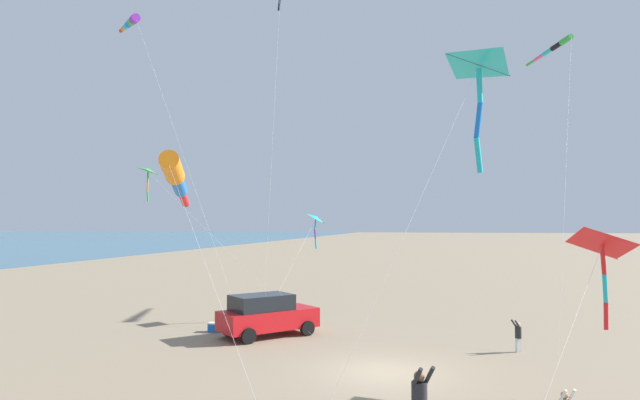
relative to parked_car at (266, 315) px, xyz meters
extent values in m
plane|color=gray|center=(-5.72, 4.62, -0.95)|extent=(600.00, 600.00, 0.00)
cube|color=red|center=(-0.07, -0.07, -0.20)|extent=(4.28, 4.41, 0.84)
cube|color=black|center=(0.17, 0.18, 0.56)|extent=(2.95, 3.00, 0.68)
cylinder|color=black|center=(-0.38, -1.77, -0.62)|extent=(0.61, 0.63, 0.66)
cylinder|color=black|center=(-1.74, -0.52, -0.62)|extent=(0.61, 0.63, 0.66)
cylinder|color=black|center=(1.61, 0.37, -0.62)|extent=(0.61, 0.63, 0.66)
cylinder|color=black|center=(0.25, 1.63, -0.62)|extent=(0.61, 0.63, 0.66)
cube|color=blue|center=(2.60, -0.44, -0.77)|extent=(0.60, 0.40, 0.36)
cube|color=white|center=(2.60, -0.44, -0.56)|extent=(0.62, 0.42, 0.06)
cylinder|color=#232328|center=(-7.05, 10.57, 0.15)|extent=(0.50, 0.50, 0.64)
sphere|color=brown|center=(-7.05, 10.57, 0.59)|extent=(0.24, 0.24, 0.24)
cylinder|color=#232328|center=(-7.27, 10.60, 0.64)|extent=(0.31, 0.38, 0.49)
cylinder|color=#232328|center=(-7.01, 10.79, 0.64)|extent=(0.31, 0.38, 0.49)
sphere|color=#A37551|center=(-10.26, 9.68, 0.12)|extent=(0.17, 0.17, 0.17)
cylinder|color=silver|center=(-10.41, 9.73, 0.15)|extent=(0.17, 0.28, 0.34)
cylinder|color=silver|center=(-10.20, 9.82, 0.15)|extent=(0.17, 0.28, 0.34)
cube|color=silver|center=(-10.47, 0.70, -0.69)|extent=(0.23, 0.20, 0.53)
cylinder|color=#232328|center=(-10.47, 0.70, -0.20)|extent=(0.33, 0.33, 0.44)
sphere|color=tan|center=(-10.47, 0.70, 0.10)|extent=(0.17, 0.17, 0.17)
cylinder|color=#232328|center=(-10.43, 0.85, 0.13)|extent=(0.26, 0.19, 0.33)
cylinder|color=#232328|center=(-10.32, 0.66, 0.13)|extent=(0.26, 0.19, 0.33)
pyramid|color=red|center=(-12.23, 5.67, 3.51)|extent=(1.92, 2.07, 0.86)
cylinder|color=black|center=(-12.18, 5.70, 3.43)|extent=(1.07, 0.80, 0.97)
cylinder|color=red|center=(-12.20, 5.73, 2.94)|extent=(0.21, 0.23, 0.82)
cylinder|color=#1EB7C6|center=(-12.23, 5.74, 2.13)|extent=(0.21, 0.21, 0.81)
cylinder|color=red|center=(-12.25, 5.69, 1.33)|extent=(0.15, 0.21, 0.82)
cylinder|color=white|center=(-10.52, 8.83, 1.21)|extent=(3.33, 6.25, 4.32)
pyramid|color=#1EB7C6|center=(-1.21, -4.62, 4.36)|extent=(0.88, 1.23, 0.47)
cylinder|color=black|center=(-1.18, -4.62, 4.30)|extent=(0.90, 0.16, 0.51)
cylinder|color=#1EB7C6|center=(-1.15, -4.62, 3.99)|extent=(0.15, 0.11, 0.52)
cylinder|color=purple|center=(-1.14, -4.63, 3.48)|extent=(0.12, 0.08, 0.52)
cylinder|color=#1EB7C6|center=(-1.18, -4.66, 2.97)|extent=(0.13, 0.16, 0.52)
cylinder|color=white|center=(-0.44, -1.95, 1.65)|extent=(1.48, 5.34, 5.21)
cylinder|color=black|center=(2.20, -9.08, 17.91)|extent=(0.24, 0.15, 0.91)
cylinder|color=white|center=(1.67, -6.24, 9.60)|extent=(0.80, 5.71, 21.11)
pyramid|color=#1EB7C6|center=(-8.68, 7.38, 8.62)|extent=(2.10, 2.54, 0.65)
cylinder|color=black|center=(-8.64, 7.39, 8.49)|extent=(1.78, 0.68, 0.58)
cylinder|color=#1EB7C6|center=(-8.66, 7.39, 7.90)|extent=(0.24, 0.22, 0.99)
cylinder|color=blue|center=(-8.62, 7.38, 6.92)|extent=(0.28, 0.17, 1.00)
cylinder|color=#1EB7C6|center=(-8.61, 7.35, 5.94)|extent=(0.31, 0.30, 1.00)
cylinder|color=white|center=(-6.70, 10.09, 3.73)|extent=(3.90, 5.41, 9.37)
cylinder|color=purple|center=(9.88, -5.15, 16.08)|extent=(0.83, 0.83, 0.56)
cylinder|color=green|center=(10.32, -5.58, 16.14)|extent=(0.79, 0.78, 0.50)
cylinder|color=blue|center=(10.77, -6.01, 16.19)|extent=(0.75, 0.74, 0.45)
cylinder|color=#1EB7C6|center=(11.22, -6.45, 16.25)|extent=(0.70, 0.70, 0.39)
cylinder|color=orange|center=(11.67, -6.88, 16.31)|extent=(0.66, 0.65, 0.34)
cylinder|color=red|center=(12.12, -7.31, 16.36)|extent=(0.62, 0.61, 0.28)
cylinder|color=white|center=(5.53, -2.96, 7.49)|extent=(8.25, 3.96, 16.88)
cylinder|color=green|center=(-15.22, -12.01, 15.29)|extent=(0.74, 1.00, 0.46)
cylinder|color=black|center=(-14.83, -12.81, 15.19)|extent=(0.69, 0.97, 0.41)
cylinder|color=#1EB7C6|center=(-14.44, -13.61, 15.09)|extent=(0.64, 0.94, 0.36)
cylinder|color=#EF4C93|center=(-14.05, -14.41, 15.00)|extent=(0.59, 0.92, 0.31)
cylinder|color=green|center=(-13.66, -15.22, 14.90)|extent=(0.55, 0.89, 0.26)
cylinder|color=white|center=(-13.64, -5.32, 7.15)|extent=(3.57, 12.59, 16.20)
pyramid|color=green|center=(6.95, -1.86, 6.78)|extent=(1.10, 1.29, 0.35)
cylinder|color=black|center=(6.97, -1.85, 6.71)|extent=(0.88, 0.40, 0.33)
cylinder|color=green|center=(6.96, -1.84, 6.41)|extent=(0.11, 0.13, 0.50)
cylinder|color=orange|center=(6.97, -1.84, 5.92)|extent=(0.14, 0.13, 0.50)
cylinder|color=green|center=(6.97, -1.86, 5.43)|extent=(0.14, 0.13, 0.50)
cylinder|color=white|center=(2.46, -1.12, 2.86)|extent=(9.03, 1.48, 7.63)
cylinder|color=orange|center=(2.87, 3.36, 6.23)|extent=(1.44, 2.23, 1.25)
cylinder|color=blue|center=(3.51, 1.58, 5.74)|extent=(1.22, 2.11, 1.04)
cylinder|color=red|center=(4.15, -0.20, 5.24)|extent=(1.00, 1.98, 0.84)
cylinder|color=white|center=(-0.96, 8.39, 2.67)|extent=(7.02, 8.30, 7.24)
camera|label=1|loc=(-7.52, 23.02, 4.01)|focal=30.34mm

